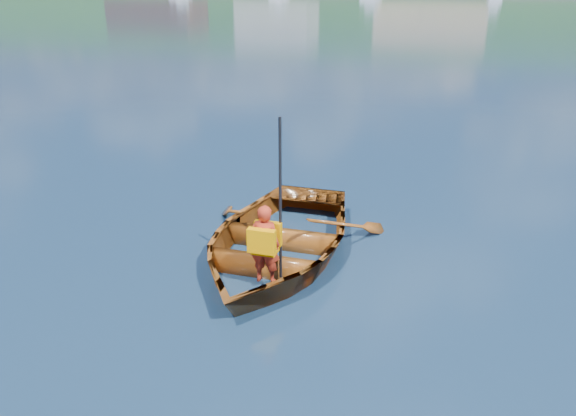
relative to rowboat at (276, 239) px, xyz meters
The scene contains 3 objects.
ground 0.98m from the rowboat, 75.04° to the right, with size 600.00×600.00×0.00m.
rowboat is the anchor object (origin of this frame).
child_paddler 0.99m from the rowboat, 81.16° to the right, with size 0.37×0.34×2.04m.
Camera 1 is at (1.83, -5.78, 3.55)m, focal length 35.00 mm.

